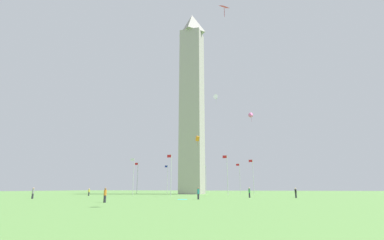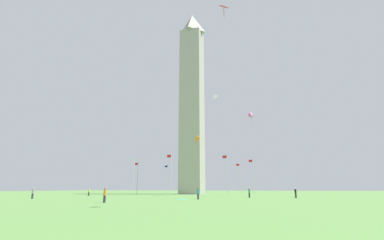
{
  "view_description": "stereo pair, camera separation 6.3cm",
  "coord_description": "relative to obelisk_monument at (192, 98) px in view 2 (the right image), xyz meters",
  "views": [
    {
      "loc": [
        -23.15,
        79.81,
        1.61
      ],
      "look_at": [
        0.0,
        0.0,
        21.76
      ],
      "focal_mm": 26.41,
      "sensor_mm": 36.0,
      "label": 1
    },
    {
      "loc": [
        -23.21,
        79.79,
        1.61
      ],
      "look_at": [
        0.0,
        0.0,
        21.76
      ],
      "focal_mm": 26.41,
      "sensor_mm": 36.0,
      "label": 2
    }
  ],
  "objects": [
    {
      "name": "kite_red_diamond",
      "position": [
        -19.3,
        54.82,
        -9.43
      ],
      "size": [
        1.07,
        1.07,
        1.37
      ],
      "color": "red"
    },
    {
      "name": "flagpole_e",
      "position": [
        0.05,
        17.4,
        -23.76
      ],
      "size": [
        1.12,
        0.14,
        9.43
      ],
      "color": "silver",
      "rests_on": "ground"
    },
    {
      "name": "kite_pink_delta",
      "position": [
        -18.93,
        17.83,
        -11.46
      ],
      "size": [
        1.52,
        1.63,
        2.24
      ],
      "color": "pink"
    },
    {
      "name": "person_green_shirt",
      "position": [
        -18.58,
        27.71,
        -27.99
      ],
      "size": [
        0.32,
        0.32,
        1.78
      ],
      "rotation": [
        0.0,
        0.0,
        -0.55
      ],
      "color": "#2D2D38",
      "rests_on": "ground"
    },
    {
      "name": "person_gray_shirt",
      "position": [
        13.86,
        42.59,
        -28.03
      ],
      "size": [
        0.32,
        0.32,
        1.72
      ],
      "rotation": [
        0.0,
        0.0,
        -2.23
      ],
      "color": "#2D2D38",
      "rests_on": "ground"
    },
    {
      "name": "flagpole_sw",
      "position": [
        -12.25,
        -12.3,
        -23.76
      ],
      "size": [
        1.12,
        0.14,
        9.43
      ],
      "color": "silver",
      "rests_on": "ground"
    },
    {
      "name": "person_orange_shirt",
      "position": [
        -4.01,
        50.1,
        -28.04
      ],
      "size": [
        0.32,
        0.32,
        1.69
      ],
      "rotation": [
        0.0,
        0.0,
        -1.8
      ],
      "color": "#2D2D38",
      "rests_on": "ground"
    },
    {
      "name": "flagpole_nw",
      "position": [
        12.36,
        -12.3,
        -23.76
      ],
      "size": [
        1.12,
        0.14,
        9.43
      ],
      "color": "silver",
      "rests_on": "ground"
    },
    {
      "name": "flagpole_se",
      "position": [
        -12.25,
        12.3,
        -23.76
      ],
      "size": [
        1.12,
        0.14,
        9.43
      ],
      "color": "silver",
      "rests_on": "ground"
    },
    {
      "name": "ground_plane",
      "position": [
        0.0,
        0.0,
        -28.88
      ],
      "size": [
        260.0,
        260.0,
        0.0
      ],
      "primitive_type": "plane",
      "color": "#609347"
    },
    {
      "name": "flagpole_ne",
      "position": [
        12.36,
        12.3,
        -23.76
      ],
      "size": [
        1.12,
        0.14,
        9.43
      ],
      "color": "silver",
      "rests_on": "ground"
    },
    {
      "name": "person_teal_shirt",
      "position": [
        -11.89,
        37.6,
        -28.0
      ],
      "size": [
        0.32,
        0.32,
        1.76
      ],
      "rotation": [
        0.0,
        0.0,
        -1.55
      ],
      "color": "#2D2D38",
      "rests_on": "ground"
    },
    {
      "name": "kite_white_delta",
      "position": [
        -12.13,
        23.43,
        -8.49
      ],
      "size": [
        1.08,
        1.21,
        2.1
      ],
      "color": "white"
    },
    {
      "name": "flagpole_s",
      "position": [
        -17.35,
        0.0,
        -23.76
      ],
      "size": [
        1.12,
        0.14,
        9.43
      ],
      "color": "silver",
      "rests_on": "ground"
    },
    {
      "name": "picnic_blanket_near_first_person",
      "position": [
        -9.69,
        38.49,
        -28.87
      ],
      "size": [
        1.83,
        2.11,
        0.01
      ],
      "primitive_type": "cube",
      "rotation": [
        0.0,
        0.0,
        1.84
      ],
      "color": "#33C6D1",
      "rests_on": "ground"
    },
    {
      "name": "person_yellow_shirt",
      "position": [
        16.76,
        24.25,
        -28.07
      ],
      "size": [
        0.32,
        0.32,
        1.64
      ],
      "rotation": [
        0.0,
        0.0,
        -2.31
      ],
      "color": "#2D2D38",
      "rests_on": "ground"
    },
    {
      "name": "obelisk_monument",
      "position": [
        0.0,
        0.0,
        0.0
      ],
      "size": [
        6.35,
        6.35,
        57.76
      ],
      "color": "#A8A399",
      "rests_on": "ground"
    },
    {
      "name": "person_black_shirt",
      "position": [
        -26.32,
        27.12,
        -28.03
      ],
      "size": [
        0.32,
        0.32,
        1.7
      ],
      "rotation": [
        0.0,
        0.0,
        -0.47
      ],
      "color": "#2D2D38",
      "rests_on": "ground"
    },
    {
      "name": "flagpole_w",
      "position": [
        0.05,
        -17.4,
        -23.76
      ],
      "size": [
        1.12,
        0.14,
        9.43
      ],
      "color": "silver",
      "rests_on": "ground"
    },
    {
      "name": "kite_orange_box",
      "position": [
        -6.92,
        19.44,
        -16.42
      ],
      "size": [
        1.12,
        1.1,
        2.32
      ],
      "color": "orange"
    },
    {
      "name": "flagpole_n",
      "position": [
        17.45,
        0.0,
        -23.76
      ],
      "size": [
        1.12,
        0.14,
        9.43
      ],
      "color": "silver",
      "rests_on": "ground"
    }
  ]
}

